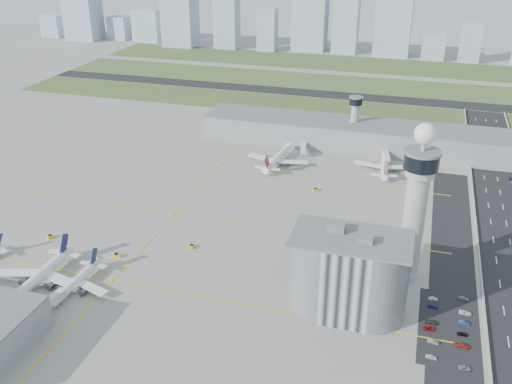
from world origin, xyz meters
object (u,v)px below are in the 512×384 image
(car_lot_7, at_px, (463,346))
(car_hw_4, at_px, (480,141))
(car_lot_3, at_px, (432,322))
(car_lot_2, at_px, (429,328))
(car_lot_11, at_px, (463,298))
(tug_1, at_px, (50,236))
(car_lot_0, at_px, (431,357))
(car_hw_2, at_px, (511,179))
(airplane_near_b, at_px, (37,272))
(control_tower, at_px, (417,197))
(tug_2, at_px, (116,255))
(airplane_near_c, at_px, (72,280))
(jet_bridge_far_0, at_px, (304,146))
(tug_5, at_px, (383,174))
(jet_bridge_far_1, at_px, (385,155))
(tug_3, at_px, (192,246))
(admin_building, at_px, (349,275))
(jet_bridge_near_2, at_px, (36,315))
(car_lot_10, at_px, (465,313))
(airplane_far_a, at_px, (278,153))
(car_lot_1, at_px, (433,342))
(car_lot_4, at_px, (433,306))
(car_lot_9, at_px, (464,323))
(secondary_tower, at_px, (355,117))
(airplane_far_b, at_px, (385,160))
(tug_4, at_px, (315,190))
(car_lot_5, at_px, (433,299))

(car_lot_7, relative_size, car_hw_4, 1.17)
(car_lot_3, bearing_deg, car_hw_4, -8.42)
(car_lot_2, distance_m, car_lot_11, 24.86)
(tug_1, distance_m, car_hw_4, 269.61)
(car_lot_0, bearing_deg, car_hw_2, -13.49)
(airplane_near_b, bearing_deg, car_lot_11, 102.82)
(control_tower, height_order, tug_2, control_tower)
(control_tower, distance_m, airplane_near_c, 136.01)
(control_tower, bearing_deg, car_hw_2, 66.04)
(jet_bridge_far_0, relative_size, tug_5, 3.92)
(airplane_near_b, distance_m, car_lot_3, 150.47)
(jet_bridge_far_1, bearing_deg, tug_3, -38.96)
(admin_building, bearing_deg, tug_2, 175.51)
(tug_1, bearing_deg, jet_bridge_near_2, -32.68)
(airplane_near_c, distance_m, car_lot_0, 134.10)
(airplane_near_c, height_order, car_lot_10, airplane_near_c)
(airplane_far_a, relative_size, jet_bridge_far_1, 3.13)
(car_lot_2, height_order, car_hw_4, car_hw_4)
(airplane_near_b, xyz_separation_m, car_lot_2, (148.27, 16.23, -5.51))
(tug_2, bearing_deg, airplane_far_a, 135.39)
(admin_building, height_order, car_lot_1, admin_building)
(car_lot_4, bearing_deg, tug_5, 17.75)
(airplane_near_b, bearing_deg, car_lot_9, 97.61)
(jet_bridge_near_2, relative_size, tug_3, 4.84)
(car_lot_1, bearing_deg, secondary_tower, 24.40)
(airplane_far_a, xyz_separation_m, car_lot_2, (89.97, -132.30, -5.56))
(jet_bridge_near_2, distance_m, car_lot_2, 139.53)
(car_lot_1, height_order, car_hw_2, car_lot_1)
(airplane_near_c, distance_m, airplane_far_a, 154.50)
(admin_building, relative_size, car_lot_4, 11.77)
(car_lot_11, distance_m, car_hw_4, 184.00)
(control_tower, height_order, airplane_far_b, control_tower)
(car_hw_2, bearing_deg, airplane_far_a, 179.83)
(airplane_far_b, bearing_deg, car_hw_2, -90.30)
(jet_bridge_far_0, relative_size, jet_bridge_far_1, 1.00)
(car_lot_7, bearing_deg, tug_4, 39.66)
(car_lot_2, bearing_deg, jet_bridge_far_0, 20.60)
(car_lot_2, relative_size, car_hw_4, 1.09)
(tug_4, height_order, tug_5, tug_5)
(secondary_tower, distance_m, admin_building, 173.43)
(car_lot_7, bearing_deg, jet_bridge_near_2, 107.09)
(car_lot_9, distance_m, car_lot_10, 6.13)
(airplane_far_a, relative_size, car_lot_3, 10.07)
(tug_2, relative_size, tug_4, 1.13)
(admin_building, xyz_separation_m, tug_3, (-71.76, 24.31, -14.46))
(airplane_near_c, height_order, car_lot_5, airplane_near_c)
(admin_building, distance_m, car_lot_3, 33.94)
(airplane_far_a, distance_m, jet_bridge_far_1, 65.15)
(airplane_far_b, relative_size, car_lot_2, 10.09)
(airplane_near_b, relative_size, car_lot_7, 9.71)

